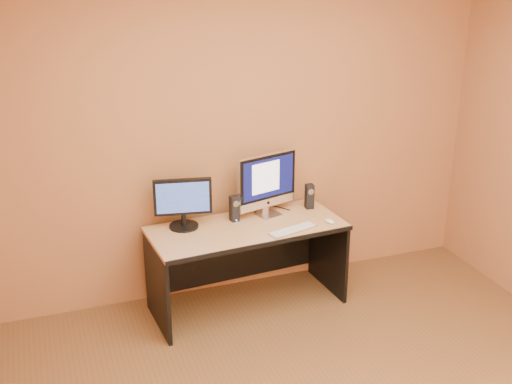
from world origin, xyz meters
The scene contains 10 objects.
walls centered at (0.00, 0.00, 1.30)m, with size 4.00×4.00×2.60m, color #925E3B, non-canonical shape.
desk centered at (-0.07, 1.63, 0.33)m, with size 1.45×0.63×0.67m, color tan, non-canonical shape.
imac centered at (0.16, 1.78, 0.92)m, with size 0.52×0.19×0.50m, color silver, non-canonical shape.
second_monitor centered at (-0.51, 1.78, 0.86)m, with size 0.43×0.22×0.38m, color black, non-canonical shape.
speaker_left centered at (-0.12, 1.77, 0.77)m, with size 0.06×0.07×0.20m, color black, non-canonical shape.
speaker_right centered at (0.52, 1.81, 0.77)m, with size 0.06×0.07×0.20m, color black, non-canonical shape.
keyboard centered at (0.23, 1.45, 0.68)m, with size 0.39×0.11×0.02m, color silver.
mouse centered at (0.54, 1.48, 0.69)m, with size 0.05×0.09×0.03m, color silver.
cable_a centered at (0.30, 1.89, 0.67)m, with size 0.01×0.01×0.20m, color black.
cable_b centered at (0.11, 1.91, 0.67)m, with size 0.01×0.01×0.16m, color black.
Camera 1 is at (-1.48, -2.50, 2.62)m, focal length 45.00 mm.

